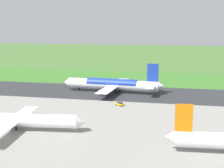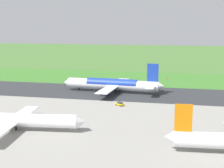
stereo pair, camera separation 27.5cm
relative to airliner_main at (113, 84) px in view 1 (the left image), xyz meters
name	(u,v)px [view 1 (the left image)]	position (x,y,z in m)	size (l,w,h in m)	color
ground_plane	(129,93)	(-8.81, -0.03, -4.35)	(800.00, 800.00, 0.00)	#477233
runway_asphalt	(129,93)	(-8.81, -0.03, -4.32)	(600.00, 38.34, 0.06)	#2D3033
apron_concrete	(97,135)	(-8.81, 65.78, -4.33)	(440.00, 110.00, 0.05)	gray
grass_verge_foreground	(139,81)	(-8.81, -36.54, -4.33)	(600.00, 80.00, 0.04)	#3C782B
airliner_main	(113,84)	(0.00, 0.00, 0.00)	(54.14, 44.31, 15.88)	white
airliner_parked_mid	(15,120)	(19.01, 67.20, -0.61)	(46.98, 38.52, 13.71)	white
service_car_followme	(120,104)	(-8.83, 26.83, -3.51)	(4.45, 3.95, 1.62)	gold
no_stopping_sign	(167,79)	(-25.85, -39.69, -2.85)	(0.60, 0.10, 2.52)	slate
traffic_cone_orange	(160,82)	(-21.97, -34.22, -4.08)	(0.40, 0.40, 0.55)	orange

